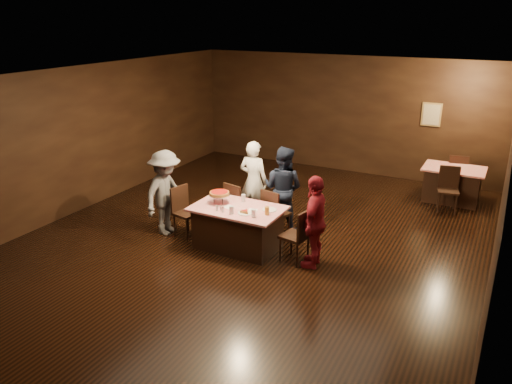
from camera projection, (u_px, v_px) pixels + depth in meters
room at (254, 127)px, 8.60m from camera, size 10.00×10.04×3.02m
main_table at (238, 228)px, 8.91m from camera, size 1.60×1.00×0.77m
back_table at (452, 184)px, 11.13m from camera, size 1.30×0.90×0.77m
chair_far_left at (239, 205)px, 9.67m from camera, size 0.51×0.51×0.95m
chair_far_right at (276, 213)px, 9.33m from camera, size 0.51×0.51×0.95m
chair_end_left at (187, 212)px, 9.35m from camera, size 0.50×0.50×0.95m
chair_end_right at (295, 235)px, 8.40m from camera, size 0.49×0.49×0.95m
chair_back_near at (448, 190)px, 10.52m from camera, size 0.49×0.49×0.95m
chair_back_far at (456, 173)px, 11.60m from camera, size 0.49×0.49×0.95m
diner_white_jacket at (254, 181)px, 9.95m from camera, size 0.61×0.40×1.66m
diner_navy_hoodie at (283, 188)px, 9.56m from camera, size 0.82×0.65×1.65m
diner_grey_knit at (166, 193)px, 9.35m from camera, size 0.64×1.07×1.63m
diner_red_shirt at (315, 222)px, 8.14m from camera, size 0.49×0.96×1.58m
pizza_stand at (219, 193)px, 8.93m from camera, size 0.38×0.38×0.22m
plate_with_slice at (245, 212)px, 8.51m from camera, size 0.25×0.25×0.06m
plate_empty at (269, 210)px, 8.66m from camera, size 0.25×0.25×0.01m
glass_front_left at (231, 210)px, 8.48m from camera, size 0.08×0.08×0.14m
glass_front_right at (254, 213)px, 8.35m from camera, size 0.08×0.08×0.14m
glass_amber at (267, 211)px, 8.45m from camera, size 0.08×0.08×0.14m
glass_back at (243, 198)px, 9.02m from camera, size 0.08×0.08×0.14m
condiments at (220, 208)px, 8.60m from camera, size 0.17×0.10×0.09m
napkin_center at (253, 210)px, 8.64m from camera, size 0.19×0.19×0.01m
napkin_left at (229, 207)px, 8.80m from camera, size 0.21×0.21×0.01m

